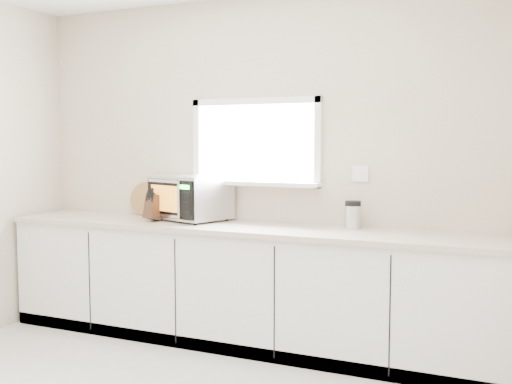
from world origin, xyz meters
The scene contains 7 objects.
back_wall centered at (0.00, 2.00, 1.36)m, with size 4.00×0.17×2.70m.
cabinets centered at (0.00, 1.70, 0.44)m, with size 3.92×0.60×0.88m, color silver.
countertop centered at (0.00, 1.69, 0.90)m, with size 3.92×0.64×0.04m, color beige.
microwave centered at (-0.51, 1.82, 1.11)m, with size 0.68×0.60×0.37m.
knife_block centered at (-0.74, 1.64, 1.04)m, with size 0.10×0.19×0.27m.
cutting_board centered at (-1.03, 1.94, 1.06)m, with size 0.29×0.29×0.02m, color olive.
coffee_grinder centered at (0.83, 1.88, 1.02)m, with size 0.14×0.14×0.21m.
Camera 1 is at (1.92, -2.39, 1.55)m, focal length 42.00 mm.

